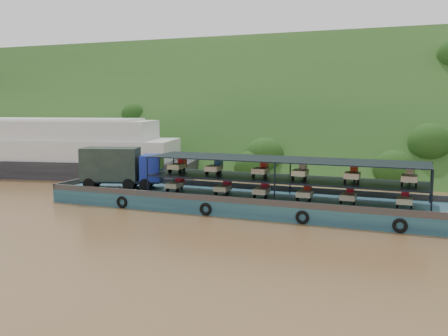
% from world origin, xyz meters
% --- Properties ---
extents(ground, '(160.00, 160.00, 0.00)m').
position_xyz_m(ground, '(0.00, 0.00, 0.00)').
color(ground, brown).
rests_on(ground, ground).
extents(hillside, '(140.00, 39.60, 39.60)m').
position_xyz_m(hillside, '(0.00, 36.00, 0.00)').
color(hillside, '#163312').
rests_on(hillside, ground).
extents(cargo_barge, '(35.00, 7.18, 5.01)m').
position_xyz_m(cargo_barge, '(-0.76, 0.59, 1.26)').
color(cargo_barge, '#15314A').
rests_on(cargo_barge, ground).
extents(passenger_ferry, '(36.85, 16.44, 7.24)m').
position_xyz_m(passenger_ferry, '(-28.36, 11.67, 3.14)').
color(passenger_ferry, black).
rests_on(passenger_ferry, ground).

